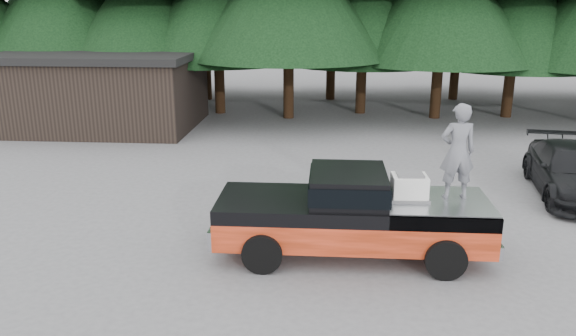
# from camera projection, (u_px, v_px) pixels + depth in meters

# --- Properties ---
(ground) EXTENTS (120.00, 120.00, 0.00)m
(ground) POSITION_uv_depth(u_px,v_px,m) (287.00, 242.00, 13.06)
(ground) COLOR #525255
(ground) RESTS_ON ground
(pickup_truck) EXTENTS (6.00, 2.04, 1.33)m
(pickup_truck) POSITION_uv_depth(u_px,v_px,m) (351.00, 226.00, 12.24)
(pickup_truck) COLOR #EE4725
(pickup_truck) RESTS_ON ground
(truck_cab) EXTENTS (1.66, 1.90, 0.59)m
(truck_cab) POSITION_uv_depth(u_px,v_px,m) (348.00, 184.00, 11.98)
(truck_cab) COLOR black
(truck_cab) RESTS_ON pickup_truck
(air_compressor) EXTENTS (0.75, 0.63, 0.50)m
(air_compressor) POSITION_uv_depth(u_px,v_px,m) (409.00, 188.00, 11.92)
(air_compressor) COLOR silver
(air_compressor) RESTS_ON pickup_truck
(man_on_bed) EXTENTS (0.80, 0.57, 2.06)m
(man_on_bed) POSITION_uv_depth(u_px,v_px,m) (458.00, 151.00, 11.76)
(man_on_bed) COLOR slate
(man_on_bed) RESTS_ON pickup_truck
(parked_car) EXTENTS (2.62, 5.14, 1.43)m
(parked_car) POSITION_uv_depth(u_px,v_px,m) (572.00, 171.00, 16.06)
(parked_car) COLOR black
(parked_car) RESTS_ON ground
(utility_building) EXTENTS (8.40, 6.40, 3.30)m
(utility_building) POSITION_uv_depth(u_px,v_px,m) (103.00, 89.00, 24.68)
(utility_building) COLOR black
(utility_building) RESTS_ON ground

